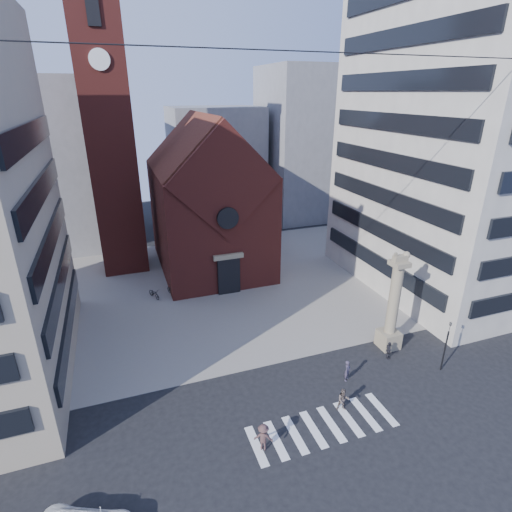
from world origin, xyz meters
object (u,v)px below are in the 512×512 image
Objects in this scene: pedestrian_0 at (347,371)px; scooter_0 at (154,293)px; pedestrian_1 at (343,400)px; lion_column at (393,311)px; traffic_light at (446,345)px; pedestrian_2 at (389,350)px.

pedestrian_0 is 21.73m from scooter_0.
lion_column is at bearing 53.72° from pedestrian_1.
traffic_light is 2.82× the size of pedestrian_2.
pedestrian_1 is at bearing -86.82° from scooter_0.
lion_column reaches higher than pedestrian_0.
pedestrian_1 is (-7.45, -5.11, -2.62)m from lion_column.
lion_column is 6.67m from pedestrian_0.
traffic_light reaches higher than pedestrian_1.
lion_column is 4.62m from traffic_light.
lion_column is at bearing -15.88° from pedestrian_2.
pedestrian_1 reaches higher than scooter_0.
lion_column reaches higher than pedestrian_2.
traffic_light is 27.75m from scooter_0.
pedestrian_1 is at bearing -163.76° from pedestrian_0.
pedestrian_2 is at bearing -68.60° from scooter_0.
traffic_light reaches higher than pedestrian_2.
pedestrian_0 is at bearing -155.28° from lion_column.
lion_column reaches higher than traffic_light.
pedestrian_1 reaches higher than pedestrian_2.
pedestrian_2 is (4.57, 1.18, -0.08)m from pedestrian_0.
lion_column is 23.69m from scooter_0.
pedestrian_2 is at bearing -125.99° from lion_column.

